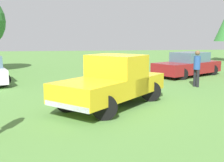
{
  "coord_description": "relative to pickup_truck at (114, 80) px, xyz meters",
  "views": [
    {
      "loc": [
        1.55,
        9.63,
        2.42
      ],
      "look_at": [
        0.13,
        0.34,
        0.9
      ],
      "focal_mm": 43.57,
      "sensor_mm": 36.0,
      "label": 1
    }
  ],
  "objects": [
    {
      "name": "person_visitor",
      "position": [
        -4.59,
        -3.04,
        0.09
      ],
      "size": [
        0.41,
        0.41,
        1.79
      ],
      "rotation": [
        0.0,
        0.0,
        0.35
      ],
      "color": "black",
      "rests_on": "ground_plane"
    },
    {
      "name": "ground_plane",
      "position": [
        -0.05,
        -0.25,
        -0.93
      ],
      "size": [
        80.0,
        80.0,
        0.0
      ],
      "primitive_type": "plane",
      "color": "#54843D"
    },
    {
      "name": "sedan_far",
      "position": [
        -5.81,
        -6.74,
        -0.24
      ],
      "size": [
        5.01,
        3.94,
        1.48
      ],
      "rotation": [
        0.0,
        0.0,
        0.52
      ],
      "color": "black",
      "rests_on": "ground_plane"
    },
    {
      "name": "pickup_truck",
      "position": [
        0.0,
        0.0,
        0.0
      ],
      "size": [
        4.51,
        4.57,
        1.8
      ],
      "rotation": [
        0.0,
        0.0,
        0.8
      ],
      "color": "black",
      "rests_on": "ground_plane"
    }
  ]
}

